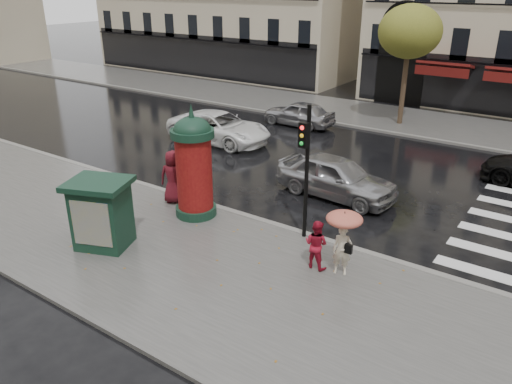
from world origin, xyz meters
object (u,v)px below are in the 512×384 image
Objects in this scene: woman_red at (316,244)px; man_burgundy at (173,177)px; car_silver at (336,177)px; traffic_light at (306,161)px; newsstand at (102,213)px; woman_umbrella at (343,233)px; car_white at (219,127)px; morris_column at (194,164)px; car_far_silver at (299,113)px.

woman_red is 0.73× the size of man_burgundy.
woman_red is at bearing -155.08° from car_silver.
car_silver is (-0.73, 3.84, -1.93)m from traffic_light.
newsstand reaches higher than car_silver.
car_white is (-10.81, 8.06, -0.63)m from woman_umbrella.
newsstand is (0.50, -3.66, 0.11)m from man_burgundy.
morris_column is (-5.90, 0.60, 0.62)m from woman_umbrella.
car_far_silver is at bearing 124.50° from woman_umbrella.
man_burgundy is 0.50× the size of morris_column.
woman_umbrella is 0.46× the size of car_far_silver.
morris_column is 3.52m from newsstand.
woman_umbrella is 1.32× the size of woman_red.
traffic_light is 0.78× the size of car_white.
car_white is at bearing -91.78° from man_burgundy.
morris_column is at bearing 174.21° from woman_umbrella.
car_silver reaches higher than car_far_silver.
man_burgundy reaches higher than car_far_silver.
man_burgundy is 6.20m from car_silver.
woman_umbrella reaches higher than car_silver.
car_far_silver is at bearing 120.76° from traffic_light.
car_white is at bearing -17.57° from car_far_silver.
man_burgundy reaches higher than car_silver.
woman_red reaches higher than car_far_silver.
morris_column is 0.72× the size of car_white.
morris_column reaches higher than man_burgundy.
traffic_light is at bearing 32.77° from car_far_silver.
woman_umbrella is 5.97m from morris_column.
newsstand is at bearing -160.10° from car_white.
traffic_light is at bearing 147.30° from woman_umbrella.
man_burgundy is at bearing 136.74° from car_silver.
morris_column is 0.83× the size of car_silver.
woman_red is 6.56m from newsstand.
woman_umbrella is at bearing -127.37° from car_white.
woman_umbrella is at bearing -32.70° from traffic_light.
car_white is at bearing 110.56° from newsstand.
car_far_silver is (-1.74, 12.18, -0.41)m from man_burgundy.
morris_column reaches higher than woman_umbrella.
traffic_light is 4.36m from car_silver.
car_silver is at bearing -110.73° from car_white.
newsstand reaches higher than car_far_silver.
car_white is 1.32× the size of car_far_silver.
morris_column is at bearing 137.82° from man_burgundy.
woman_red is at bearing -129.77° from car_white.
man_burgundy is at bearing 172.65° from woman_umbrella.
woman_red is 6.61m from man_burgundy.
woman_red is 12.96m from car_white.
morris_column reaches higher than car_white.
car_silver is (4.08, 7.81, -0.42)m from newsstand.
morris_column reaches higher than woman_red.
morris_column is 9.02m from car_white.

